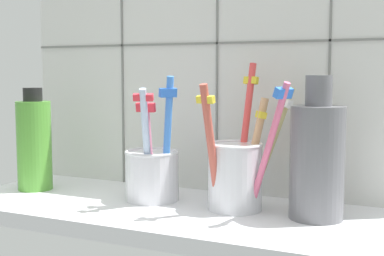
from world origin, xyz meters
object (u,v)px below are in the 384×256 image
object	(u,v)px
ceramic_vase	(317,159)
soap_bottle	(34,143)
toothbrush_cup_right	(237,170)
toothbrush_cup_left	(152,171)

from	to	relation	value
ceramic_vase	soap_bottle	distance (cm)	41.80
toothbrush_cup_right	ceramic_vase	size ratio (longest dim) A/B	1.09
toothbrush_cup_left	soap_bottle	world-z (taller)	toothbrush_cup_left
toothbrush_cup_left	toothbrush_cup_right	world-z (taller)	toothbrush_cup_right
soap_bottle	toothbrush_cup_left	bearing A→B (deg)	3.33
toothbrush_cup_right	ceramic_vase	bearing A→B (deg)	-0.20
toothbrush_cup_right	soap_bottle	size ratio (longest dim) A/B	1.23
soap_bottle	ceramic_vase	bearing A→B (deg)	1.99
toothbrush_cup_left	soap_bottle	xyz separation A→B (cm)	(-19.49, -1.13, 2.84)
toothbrush_cup_right	soap_bottle	world-z (taller)	toothbrush_cup_right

